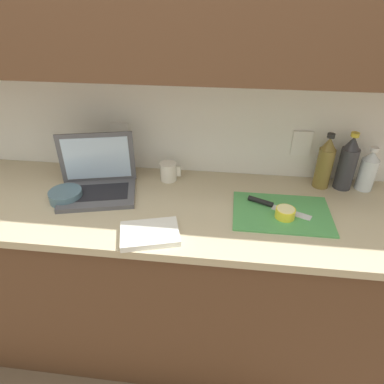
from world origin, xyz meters
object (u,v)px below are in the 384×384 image
Objects in this scene: laptop at (98,179)px; bottle_water_clear at (368,171)px; lemon_half_cut at (285,213)px; bottle_oil_tall at (347,163)px; bottle_green_soda at (325,163)px; cutting_board at (282,213)px; knife at (268,204)px; bowl_white at (66,196)px; measuring_cup at (169,171)px.

laptop is 1.83× the size of bottle_water_clear.
bottle_oil_tall reaches higher than lemon_half_cut.
bottle_oil_tall is (0.10, 0.00, 0.00)m from bottle_green_soda.
bottle_green_soda is at bearing 51.38° from cutting_board.
knife is 0.43m from bottle_oil_tall.
cutting_board is 1.54× the size of knife.
bottle_water_clear reaches higher than cutting_board.
bottle_green_soda is at bearing 63.57° from knife.
bottle_green_soda is at bearing 12.92° from bowl_white.
lemon_half_cut is 0.30× the size of bottle_green_soda.
bottle_oil_tall is (0.35, 0.21, 0.11)m from knife.
bottle_oil_tall is at bearing 0.00° from bottle_green_soda.
cutting_board is 0.07m from knife.
laptop is 0.77m from knife.
bottle_green_soda is 0.72m from measuring_cup.
bottle_green_soda reaches higher than bowl_white.
laptop is 1.40× the size of bottle_oil_tall.
lemon_half_cut is 0.29× the size of bottle_oil_tall.
bottle_green_soda is at bearing -180.00° from bottle_oil_tall.
bottle_water_clear is at bearing 32.51° from cutting_board.
lemon_half_cut is at bearing -77.38° from cutting_board.
bowl_white is (-1.14, -0.26, -0.10)m from bottle_green_soda.
bowl_white reaches higher than knife.
laptop is 0.84m from lemon_half_cut.
measuring_cup reaches higher than bowl_white.
measuring_cup reaches higher than knife.
lemon_half_cut is 0.59m from measuring_cup.
cutting_board is at bearing -147.49° from bottle_water_clear.
knife is at bearing 129.56° from lemon_half_cut.
lemon_half_cut is at bearing -26.28° from measuring_cup.
bowl_white is at bearing 178.47° from lemon_half_cut.
bottle_water_clear is (1.22, 0.17, 0.03)m from laptop.
laptop is 3.79× the size of measuring_cup.
lemon_half_cut is at bearing -26.26° from knife.
bottle_oil_tall reaches higher than cutting_board.
cutting_board is 0.04m from lemon_half_cut.
laptop reaches higher than cutting_board.
bottle_water_clear is (0.39, 0.29, 0.07)m from lemon_half_cut.
bowl_white is (-0.12, -0.09, -0.04)m from laptop.
bottle_oil_tall is 1.92× the size of bowl_white.
cutting_board is 1.92× the size of bottle_water_clear.
bottle_green_soda is 0.20m from bottle_water_clear.
cutting_board is 0.34m from bottle_green_soda.
measuring_cup is (-0.72, -0.03, -0.08)m from bottle_green_soda.
lemon_half_cut is at bearing -1.53° from bowl_white.
laptop reaches higher than measuring_cup.
knife is 0.50m from bottle_water_clear.
bottle_green_soda is 0.96× the size of bottle_oil_tall.
cutting_board is at bearing -128.62° from bottle_green_soda.
measuring_cup is (-0.46, 0.18, 0.03)m from knife.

